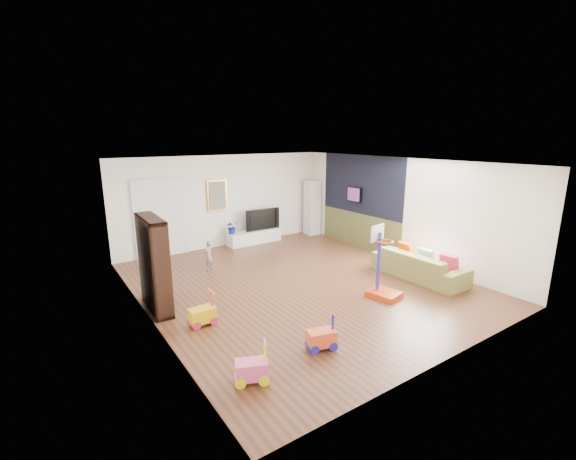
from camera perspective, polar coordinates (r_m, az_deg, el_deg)
floor at (r=8.80m, az=1.48°, el=-7.81°), size 6.50×7.50×0.00m
ceiling at (r=8.20m, az=1.59°, el=10.01°), size 6.50×7.50×0.00m
wall_back at (r=11.59m, az=-9.36°, el=4.24°), size 6.50×0.00×2.70m
wall_front at (r=5.90m, az=23.41°, el=-6.11°), size 6.50×0.00×2.70m
wall_left at (r=7.07m, az=-20.41°, el=-2.60°), size 0.00×7.50×2.70m
wall_right at (r=10.59m, az=15.99°, el=2.99°), size 0.00×7.50×2.70m
navy_accent at (r=11.44m, az=10.73°, el=6.59°), size 0.01×3.20×1.70m
olive_wainscot at (r=11.68m, az=10.44°, el=0.01°), size 0.01×3.20×1.00m
doorway at (r=10.97m, az=-18.24°, el=1.58°), size 1.45×0.06×2.10m
painting_back at (r=11.43m, az=-10.46°, el=5.07°), size 0.62×0.06×0.92m
artwork_right at (r=11.57m, az=9.74°, el=5.21°), size 0.04×0.56×0.46m
media_console at (r=11.94m, az=-5.02°, el=-0.99°), size 1.73×0.49×0.40m
tall_cabinet at (r=12.87m, az=3.59°, el=3.34°), size 0.44×0.44×1.81m
bookshelf at (r=7.67m, az=-19.26°, el=-4.80°), size 0.36×1.24×1.80m
sofa at (r=9.45m, az=18.81°, el=-4.97°), size 0.88×2.19×0.64m
basketball_hoop at (r=8.06m, az=14.31°, el=-4.65°), size 0.63×0.71×1.50m
ride_on_yellow at (r=7.01m, az=-12.62°, el=-11.40°), size 0.45×0.29×0.59m
ride_on_orange at (r=6.18m, az=4.98°, el=-14.81°), size 0.49×0.38×0.58m
ride_on_pink at (r=5.46m, az=-5.45°, el=-18.99°), size 0.51×0.43×0.58m
child at (r=9.68m, az=-11.70°, el=-3.70°), size 0.33×0.31×0.76m
tv at (r=11.97m, az=-4.01°, el=1.68°), size 1.15×0.17×0.66m
vase_plant at (r=11.54m, az=-8.29°, el=0.47°), size 0.39×0.34×0.41m
pillow_left at (r=9.24m, az=22.75°, el=-4.55°), size 0.14×0.40×0.40m
pillow_center at (r=9.53m, az=19.78°, el=-3.72°), size 0.10×0.37×0.37m
pillow_right at (r=9.94m, az=16.96°, el=-2.80°), size 0.12×0.37×0.36m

